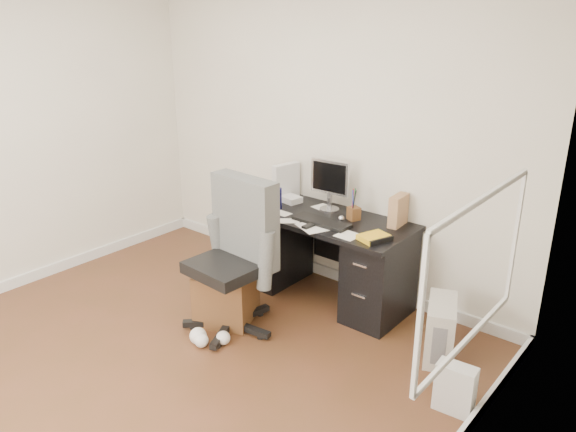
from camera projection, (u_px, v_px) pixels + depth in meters
The scene contains 18 objects.
ground at pixel (153, 369), 3.98m from camera, with size 4.00×4.00×0.00m, color #4E3219.
room_shell at pixel (137, 140), 3.41m from camera, with size 4.02×4.02×2.71m.
desk at pixel (325, 255), 4.86m from camera, with size 1.50×0.70×0.75m.
loose_papers at pixel (303, 213), 4.82m from camera, with size 1.10×0.60×0.00m, color white, non-canonical shape.
lcd_monitor at pixel (330, 185), 4.83m from camera, with size 0.36×0.21×0.46m, color silver, non-canonical shape.
keyboard at pixel (322, 222), 4.60m from camera, with size 0.50×0.17×0.03m, color black.
computer_mouse at pixel (341, 219), 4.63m from camera, with size 0.05×0.05×0.05m, color silver.
travel_mug at pixel (277, 199), 4.91m from camera, with size 0.08×0.08×0.19m, color navy.
white_binder at pixel (286, 181), 5.17m from camera, with size 0.13×0.28×0.33m, color silver.
magazine_file at pixel (398, 210), 4.52m from camera, with size 0.11×0.22×0.25m, color #A57950.
pen_cup at pixel (354, 205), 4.64m from camera, with size 0.11×0.11×0.26m, color #563018, non-canonical shape.
yellow_book at pixel (374, 238), 4.27m from camera, with size 0.18×0.22×0.04m, color yellow.
paper_remote at pixel (312, 226), 4.52m from camera, with size 0.26×0.21×0.02m, color white, non-canonical shape.
office_chair at pixel (228, 258), 4.30m from camera, with size 0.69×0.69×1.21m, color #4C4E4C, non-canonical shape.
pc_tower at pixel (440, 330), 4.07m from camera, with size 0.19×0.44×0.44m, color #B5B0A3.
shopping_bag at pixel (455, 389), 3.52m from camera, with size 0.24×0.17×0.33m, color silver.
wicker_basket at pixel (226, 295), 4.56m from camera, with size 0.43×0.43×0.43m, color #503218.
desk_printer at pixel (388, 298), 4.76m from camera, with size 0.33×0.27×0.19m, color slate.
Camera 1 is at (2.88, -1.98, 2.40)m, focal length 35.00 mm.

